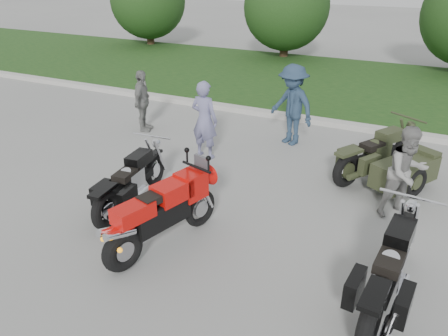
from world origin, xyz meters
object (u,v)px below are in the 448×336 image
at_px(sportbike_red, 161,212).
at_px(person_denim, 292,105).
at_px(cruiser_left, 129,184).
at_px(cruiser_right, 388,274).
at_px(person_back, 142,101).
at_px(person_grey, 407,173).
at_px(person_stripe, 204,120).
at_px(cruiser_sidecar, 391,165).

bearing_deg(sportbike_red, person_denim, 100.83).
distance_m(cruiser_left, person_denim, 4.45).
relative_size(sportbike_red, cruiser_right, 0.87).
bearing_deg(person_back, person_grey, -120.08).
xyz_separation_m(cruiser_left, person_stripe, (0.15, 2.53, 0.42)).
distance_m(cruiser_left, person_stripe, 2.57).
height_order(sportbike_red, person_denim, person_denim).
bearing_deg(person_stripe, cruiser_right, 148.58).
distance_m(person_stripe, person_back, 2.33).
xyz_separation_m(cruiser_left, person_back, (-2.04, 3.31, 0.33)).
bearing_deg(person_denim, cruiser_sidecar, -1.19).
height_order(cruiser_right, cruiser_sidecar, cruiser_right).
bearing_deg(person_stripe, sportbike_red, 112.17).
relative_size(cruiser_left, person_grey, 1.42).
relative_size(sportbike_red, person_denim, 1.14).
xyz_separation_m(cruiser_left, cruiser_right, (4.41, -0.60, 0.04)).
xyz_separation_m(person_grey, person_back, (-6.39, 1.48, -0.03)).
xyz_separation_m(cruiser_left, cruiser_sidecar, (4.04, 2.88, -0.01)).
bearing_deg(person_denim, cruiser_right, -33.60).
relative_size(cruiser_sidecar, person_denim, 1.19).
bearing_deg(person_grey, cruiser_right, -130.89).
bearing_deg(person_back, person_stripe, -126.54).
xyz_separation_m(sportbike_red, cruiser_left, (-1.18, 0.77, -0.17)).
bearing_deg(cruiser_right, person_grey, 97.22).
bearing_deg(person_denim, cruiser_left, -85.75).
distance_m(sportbike_red, person_stripe, 3.47).
relative_size(cruiser_left, cruiser_sidecar, 1.01).
xyz_separation_m(cruiser_sidecar, person_grey, (0.31, -1.05, 0.37)).
bearing_deg(sportbike_red, cruiser_right, 19.01).
xyz_separation_m(sportbike_red, cruiser_sidecar, (2.86, 3.66, -0.18)).
bearing_deg(person_stripe, person_grey, 175.39).
bearing_deg(cruiser_left, person_back, 116.93).
bearing_deg(person_grey, sportbike_red, 177.01).
distance_m(cruiser_right, cruiser_sidecar, 3.50).
bearing_deg(person_grey, cruiser_left, 160.43).
relative_size(cruiser_left, cruiser_right, 0.92).
distance_m(person_stripe, person_grey, 4.26).
bearing_deg(person_stripe, person_back, -14.59).
height_order(person_denim, person_back, person_denim).
relative_size(cruiser_right, cruiser_sidecar, 1.10).
xyz_separation_m(cruiser_sidecar, person_denim, (-2.42, 1.23, 0.51)).
relative_size(cruiser_right, person_grey, 1.54).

